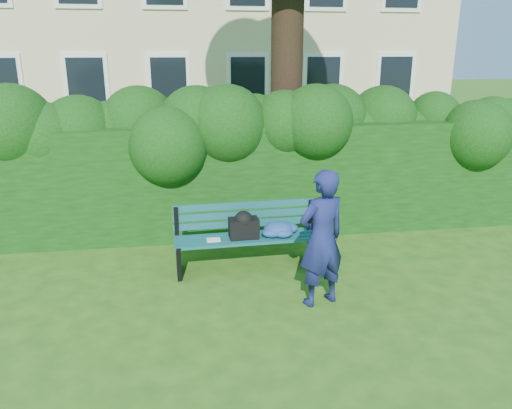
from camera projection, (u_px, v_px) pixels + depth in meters
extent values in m
plane|color=#295516|center=(263.00, 289.00, 6.40)|extent=(80.00, 80.00, 0.00)
cube|color=white|center=(0.00, 82.00, 14.32)|extent=(1.30, 0.08, 1.60)
cube|color=white|center=(86.00, 81.00, 14.67)|extent=(1.30, 0.08, 1.60)
cube|color=black|center=(86.00, 81.00, 14.63)|extent=(1.05, 0.04, 1.35)
cube|color=white|center=(169.00, 81.00, 15.02)|extent=(1.30, 0.08, 1.60)
cube|color=black|center=(169.00, 81.00, 14.98)|extent=(1.05, 0.04, 1.35)
cube|color=white|center=(248.00, 80.00, 15.37)|extent=(1.30, 0.08, 1.60)
cube|color=black|center=(248.00, 80.00, 15.33)|extent=(1.05, 0.04, 1.35)
cube|color=white|center=(323.00, 79.00, 15.72)|extent=(1.30, 0.08, 1.60)
cube|color=black|center=(323.00, 79.00, 15.69)|extent=(1.05, 0.04, 1.35)
cube|color=white|center=(395.00, 78.00, 16.08)|extent=(1.30, 0.08, 1.60)
cube|color=black|center=(395.00, 78.00, 16.04)|extent=(1.05, 0.04, 1.35)
cube|color=#14330B|center=(241.00, 178.00, 8.20)|extent=(10.00, 1.00, 1.80)
cylinder|color=black|center=(287.00, 58.00, 8.52)|extent=(0.55, 0.55, 5.58)
cube|color=#0F494B|center=(250.00, 243.00, 6.70)|extent=(2.02, 0.16, 0.04)
cube|color=#0F494B|center=(249.00, 240.00, 6.81)|extent=(2.02, 0.16, 0.04)
cube|color=#0F494B|center=(247.00, 237.00, 6.92)|extent=(2.02, 0.16, 0.04)
cube|color=#0F494B|center=(246.00, 234.00, 7.03)|extent=(2.02, 0.16, 0.04)
cube|color=#0F494B|center=(245.00, 223.00, 7.07)|extent=(2.02, 0.10, 0.10)
cube|color=#0F494B|center=(245.00, 214.00, 7.04)|extent=(2.02, 0.10, 0.10)
cube|color=#0F494B|center=(245.00, 205.00, 7.01)|extent=(2.02, 0.10, 0.10)
cube|color=black|center=(179.00, 259.00, 6.77)|extent=(0.08, 0.50, 0.44)
cube|color=black|center=(176.00, 223.00, 6.88)|extent=(0.06, 0.06, 0.45)
cube|color=black|center=(178.00, 245.00, 6.65)|extent=(0.07, 0.42, 0.05)
cube|color=black|center=(314.00, 249.00, 7.10)|extent=(0.08, 0.50, 0.44)
cube|color=black|center=(310.00, 214.00, 7.22)|extent=(0.06, 0.06, 0.45)
cube|color=black|center=(316.00, 236.00, 6.99)|extent=(0.07, 0.42, 0.05)
cube|color=white|center=(214.00, 240.00, 6.72)|extent=(0.18, 0.14, 0.02)
cube|color=black|center=(244.00, 228.00, 6.81)|extent=(0.41, 0.26, 0.27)
imported|color=navy|center=(322.00, 239.00, 5.81)|extent=(0.70, 0.58, 1.66)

